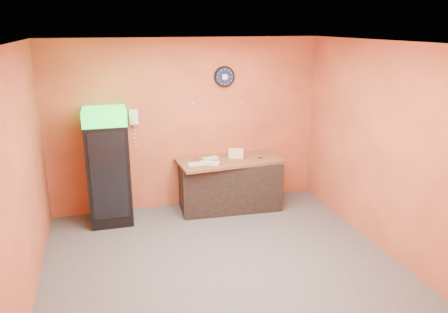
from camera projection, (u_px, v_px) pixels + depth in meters
name	position (u px, v px, depth m)	size (l,w,h in m)	color
floor	(220.00, 260.00, 5.77)	(4.50, 4.50, 0.00)	#47474C
back_wall	(187.00, 125.00, 7.20)	(4.50, 0.02, 2.80)	#DE653E
left_wall	(21.00, 176.00, 4.77)	(0.02, 4.00, 2.80)	#DE653E
right_wall	(378.00, 146.00, 5.96)	(0.02, 4.00, 2.80)	#DE653E
ceiling	(219.00, 42.00, 4.96)	(4.50, 4.00, 0.02)	white
beverage_cooler	(109.00, 169.00, 6.65)	(0.64, 0.65, 1.80)	black
prep_counter	(229.00, 185.00, 7.32)	(1.64, 0.73, 0.82)	black
wall_clock	(224.00, 77.00, 7.12)	(0.34, 0.06, 0.34)	black
wall_phone	(134.00, 117.00, 6.87)	(0.13, 0.11, 0.24)	white
butcher_paper	(230.00, 160.00, 7.20)	(1.69, 0.80, 0.04)	brown
sub_roll_stack	(236.00, 153.00, 7.23)	(0.26, 0.17, 0.16)	#F0E7BB
wrapped_sandwich_left	(196.00, 164.00, 6.88)	(0.25, 0.10, 0.04)	silver
wrapped_sandwich_mid	(210.00, 163.00, 6.91)	(0.31, 0.12, 0.04)	silver
wrapped_sandwich_right	(210.00, 158.00, 7.17)	(0.26, 0.10, 0.04)	silver
kitchen_tool	(214.00, 157.00, 7.23)	(0.06, 0.06, 0.06)	silver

